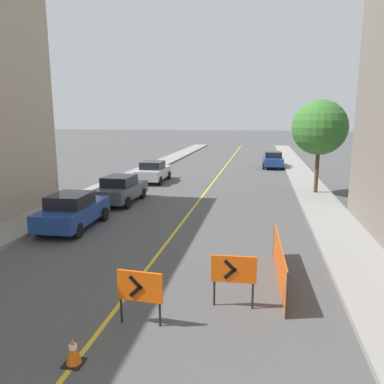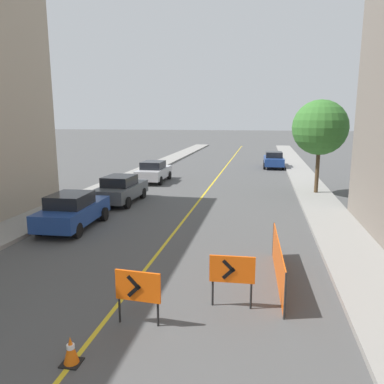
{
  "view_description": "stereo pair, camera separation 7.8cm",
  "coord_description": "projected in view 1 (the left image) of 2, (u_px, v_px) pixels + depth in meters",
  "views": [
    {
      "loc": [
        3.54,
        4.4,
        4.84
      ],
      "look_at": [
        0.03,
        23.31,
        1.0
      ],
      "focal_mm": 35.0,
      "sensor_mm": 36.0,
      "label": 1
    },
    {
      "loc": [
        3.61,
        4.41,
        4.84
      ],
      "look_at": [
        0.03,
        23.31,
        1.0
      ],
      "focal_mm": 35.0,
      "sensor_mm": 36.0,
      "label": 2
    }
  ],
  "objects": [
    {
      "name": "lane_stripe",
      "position": [
        217.0,
        177.0,
        31.03
      ],
      "size": [
        0.12,
        69.89,
        0.01
      ],
      "color": "gold",
      "rests_on": "ground_plane"
    },
    {
      "name": "sidewalk_left",
      "position": [
        138.0,
        174.0,
        32.25
      ],
      "size": [
        2.23,
        69.89,
        0.17
      ],
      "color": "gray",
      "rests_on": "ground_plane"
    },
    {
      "name": "sidewalk_right",
      "position": [
        303.0,
        178.0,
        29.78
      ],
      "size": [
        2.23,
        69.89,
        0.17
      ],
      "color": "gray",
      "rests_on": "ground_plane"
    },
    {
      "name": "traffic_cone_fourth",
      "position": [
        73.0,
        351.0,
        7.43
      ],
      "size": [
        0.38,
        0.38,
        0.59
      ],
      "color": "black",
      "rests_on": "ground_plane"
    },
    {
      "name": "arrow_barricade_primary",
      "position": [
        140.0,
        288.0,
        8.75
      ],
      "size": [
        1.12,
        0.14,
        1.33
      ],
      "rotation": [
        0.0,
        0.0,
        -0.07
      ],
      "color": "#EF560C",
      "rests_on": "ground_plane"
    },
    {
      "name": "arrow_barricade_secondary",
      "position": [
        234.0,
        271.0,
        9.55
      ],
      "size": [
        1.17,
        0.11,
        1.39
      ],
      "rotation": [
        0.0,
        0.0,
        0.04
      ],
      "color": "#EF560C",
      "rests_on": "ground_plane"
    },
    {
      "name": "safety_mesh_fence",
      "position": [
        279.0,
        262.0,
        11.15
      ],
      "size": [
        0.22,
        4.41,
        1.21
      ],
      "rotation": [
        0.0,
        0.0,
        1.61
      ],
      "color": "#EF560C",
      "rests_on": "ground_plane"
    },
    {
      "name": "parked_car_curb_near",
      "position": [
        73.0,
        211.0,
        16.53
      ],
      "size": [
        2.0,
        4.38,
        1.59
      ],
      "rotation": [
        0.0,
        0.0,
        0.05
      ],
      "color": "navy",
      "rests_on": "ground_plane"
    },
    {
      "name": "parked_car_curb_mid",
      "position": [
        121.0,
        189.0,
        21.46
      ],
      "size": [
        1.95,
        4.34,
        1.59
      ],
      "rotation": [
        0.0,
        0.0,
        -0.03
      ],
      "color": "#474C51",
      "rests_on": "ground_plane"
    },
    {
      "name": "parked_car_curb_far",
      "position": [
        153.0,
        171.0,
        28.48
      ],
      "size": [
        1.94,
        4.32,
        1.59
      ],
      "rotation": [
        0.0,
        0.0,
        0.01
      ],
      "color": "#B7B7BC",
      "rests_on": "ground_plane"
    },
    {
      "name": "parked_car_opposite_side",
      "position": [
        273.0,
        160.0,
        36.47
      ],
      "size": [
        1.95,
        4.35,
        1.59
      ],
      "rotation": [
        0.0,
        0.0,
        0.03
      ],
      "color": "navy",
      "rests_on": "ground_plane"
    },
    {
      "name": "street_tree_right_near",
      "position": [
        320.0,
        128.0,
        23.01
      ],
      "size": [
        3.38,
        3.38,
        5.76
      ],
      "color": "#4C3823",
      "rests_on": "sidewalk_right"
    }
  ]
}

